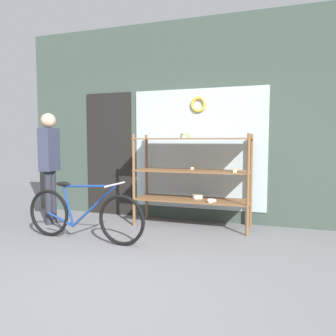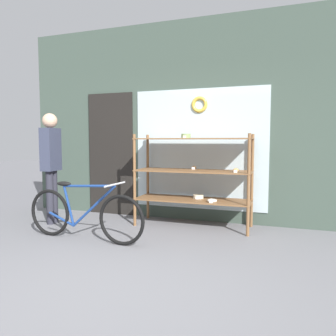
{
  "view_description": "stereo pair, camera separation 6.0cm",
  "coord_description": "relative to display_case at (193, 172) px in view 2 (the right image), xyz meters",
  "views": [
    {
      "loc": [
        1.39,
        -2.5,
        1.28
      ],
      "look_at": [
        0.1,
        1.37,
        0.94
      ],
      "focal_mm": 35.0,
      "sensor_mm": 36.0,
      "label": 1
    },
    {
      "loc": [
        1.45,
        -2.48,
        1.28
      ],
      "look_at": [
        0.1,
        1.37,
        0.94
      ],
      "focal_mm": 35.0,
      "sensor_mm": 36.0,
      "label": 2
    }
  ],
  "objects": [
    {
      "name": "ground_plane",
      "position": [
        -0.2,
        -2.22,
        -0.82
      ],
      "size": [
        30.0,
        30.0,
        0.0
      ],
      "primitive_type": "plane",
      "color": "slate"
    },
    {
      "name": "storefront_facade",
      "position": [
        -0.24,
        0.41,
        0.74
      ],
      "size": [
        5.76,
        0.13,
        3.19
      ],
      "color": "#3D4C42",
      "rests_on": "ground_plane"
    },
    {
      "name": "display_case",
      "position": [
        0.0,
        0.0,
        0.0
      ],
      "size": [
        1.72,
        0.56,
        1.39
      ],
      "color": "brown",
      "rests_on": "ground_plane"
    },
    {
      "name": "bicycle",
      "position": [
        -1.16,
        -1.14,
        -0.48
      ],
      "size": [
        1.74,
        0.46,
        0.76
      ],
      "rotation": [
        0.0,
        0.0,
        -0.05
      ],
      "color": "black",
      "rests_on": "ground_plane"
    },
    {
      "name": "pedestrian",
      "position": [
        -2.12,
        -0.54,
        0.19
      ],
      "size": [
        0.22,
        0.34,
        1.7
      ],
      "rotation": [
        0.0,
        0.0,
        -1.48
      ],
      "color": "#282833",
      "rests_on": "ground_plane"
    }
  ]
}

